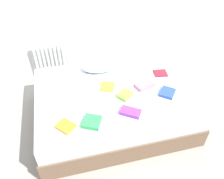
# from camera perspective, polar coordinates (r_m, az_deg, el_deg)

# --- Properties ---
(ground_plane) EXTENTS (8.00, 8.00, 0.00)m
(ground_plane) POSITION_cam_1_polar(r_m,az_deg,el_deg) (3.29, 0.21, -6.91)
(ground_plane) COLOR #9E998E
(bed) EXTENTS (2.00, 1.50, 0.50)m
(bed) POSITION_cam_1_polar(r_m,az_deg,el_deg) (3.11, 0.22, -3.84)
(bed) COLOR brown
(bed) RESTS_ON ground
(radiator) EXTENTS (0.56, 0.04, 0.54)m
(radiator) POSITION_cam_1_polar(r_m,az_deg,el_deg) (3.95, -14.77, 7.47)
(radiator) COLOR white
(radiator) RESTS_ON ground
(pillow) EXTENTS (0.52, 0.31, 0.13)m
(pillow) POSITION_cam_1_polar(r_m,az_deg,el_deg) (3.28, -2.91, 6.00)
(pillow) COLOR white
(pillow) RESTS_ON bed
(textbook_orange) EXTENTS (0.24, 0.24, 0.03)m
(textbook_orange) POSITION_cam_1_polar(r_m,az_deg,el_deg) (2.55, -11.47, -8.94)
(textbook_orange) COLOR orange
(textbook_orange) RESTS_ON bed
(textbook_white) EXTENTS (0.28, 0.22, 0.04)m
(textbook_white) POSITION_cam_1_polar(r_m,az_deg,el_deg) (2.79, -9.38, -3.06)
(textbook_white) COLOR white
(textbook_white) RESTS_ON bed
(textbook_pink) EXTENTS (0.28, 0.22, 0.05)m
(textbook_pink) POSITION_cam_1_polar(r_m,az_deg,el_deg) (3.02, 8.14, 1.14)
(textbook_pink) COLOR pink
(textbook_pink) RESTS_ON bed
(textbook_blue) EXTENTS (0.26, 0.26, 0.04)m
(textbook_blue) POSITION_cam_1_polar(r_m,az_deg,el_deg) (2.97, 13.60, -0.75)
(textbook_blue) COLOR #2847B7
(textbook_blue) RESTS_ON bed
(textbook_purple) EXTENTS (0.26, 0.24, 0.05)m
(textbook_purple) POSITION_cam_1_polar(r_m,az_deg,el_deg) (2.64, 4.63, -5.63)
(textbook_purple) COLOR purple
(textbook_purple) RESTS_ON bed
(textbook_lime) EXTENTS (0.22, 0.22, 0.05)m
(textbook_lime) POSITION_cam_1_polar(r_m,az_deg,el_deg) (2.85, 3.25, -1.36)
(textbook_lime) COLOR #8CC638
(textbook_lime) RESTS_ON bed
(textbook_yellow) EXTENTS (0.23, 0.23, 0.03)m
(textbook_yellow) POSITION_cam_1_polar(r_m,az_deg,el_deg) (2.98, -1.14, 0.75)
(textbook_yellow) COLOR yellow
(textbook_yellow) RESTS_ON bed
(textbook_green) EXTENTS (0.25, 0.25, 0.05)m
(textbook_green) POSITION_cam_1_polar(r_m,az_deg,el_deg) (2.54, -5.01, -8.04)
(textbook_green) COLOR green
(textbook_green) RESTS_ON bed
(textbook_maroon) EXTENTS (0.20, 0.18, 0.02)m
(textbook_maroon) POSITION_cam_1_polar(r_m,az_deg,el_deg) (3.29, 11.95, 4.01)
(textbook_maroon) COLOR maroon
(textbook_maroon) RESTS_ON bed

